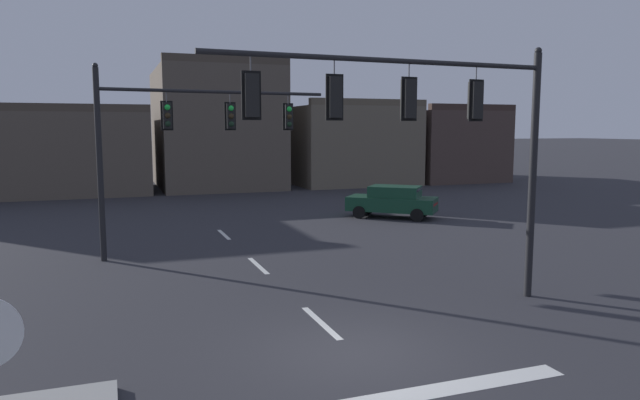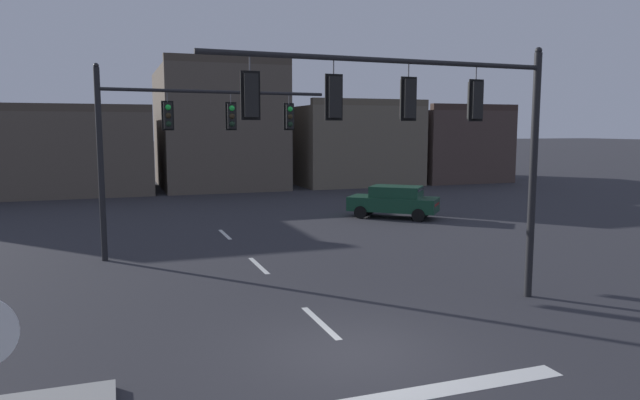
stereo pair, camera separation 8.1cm
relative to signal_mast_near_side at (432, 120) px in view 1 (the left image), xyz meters
The scene contains 7 objects.
ground_plane 5.85m from the signal_mast_near_side, 144.67° to the right, with size 400.00×400.00×0.00m, color #2B2B30.
stop_bar_paint 6.80m from the signal_mast_near_side, 125.35° to the right, with size 6.40×0.50×0.01m, color silver.
lane_centreline 5.48m from the signal_mast_near_side, behind, with size 0.16×26.40×0.01m.
signal_mast_near_side is the anchor object (origin of this frame).
signal_mast_far_side 10.00m from the signal_mast_near_side, 119.52° to the left, with size 8.22×0.84×6.62m.
car_lot_nearside 15.51m from the signal_mast_near_side, 66.25° to the left, with size 4.52×4.22×1.61m.
building_row 32.57m from the signal_mast_near_side, 89.35° to the left, with size 48.04×12.42×9.38m.
Camera 1 is at (-4.50, -10.27, 4.49)m, focal length 32.65 mm.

